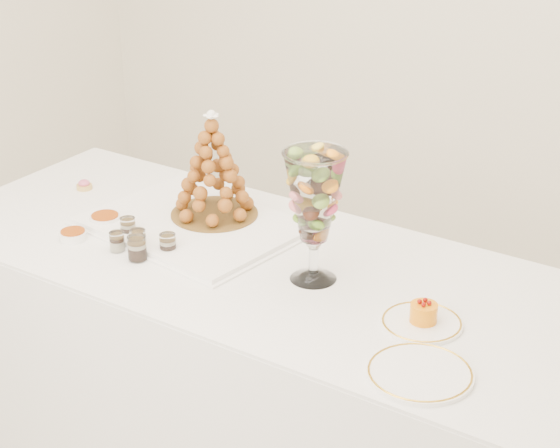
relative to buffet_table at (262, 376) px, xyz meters
The scene contains 15 objects.
buffet_table is the anchor object (origin of this frame).
lace_tray 0.54m from the buffet_table, 169.26° to the left, with size 0.65×0.49×0.02m, color white.
macaron_vase 0.70m from the buffet_table, ahead, with size 0.18×0.18×0.39m.
cake_plate 0.72m from the buffet_table, ahead, with size 0.22×0.22×0.01m, color white.
spare_plate 0.85m from the buffet_table, 22.14° to the right, with size 0.27×0.27×0.01m, color white.
pink_tart 0.95m from the buffet_table, behind, with size 0.06×0.06×0.04m.
verrine_a 0.64m from the buffet_table, 165.87° to the right, with size 0.05×0.05×0.07m, color white.
verrine_b 0.60m from the buffet_table, 155.43° to the right, with size 0.05×0.05×0.07m, color white.
verrine_c 0.54m from the buffet_table, 152.73° to the right, with size 0.05×0.05×0.07m, color white.
verrine_d 0.64m from the buffet_table, 153.33° to the right, with size 0.05×0.05×0.06m, color white.
verrine_e 0.59m from the buffet_table, 145.62° to the right, with size 0.06×0.06×0.08m, color white.
ramekin_back 0.72m from the buffet_table, behind, with size 0.10×0.10×0.03m, color white.
ramekin_front 0.75m from the buffet_table, 158.66° to the right, with size 0.09×0.09×0.03m, color white.
croquembouche 0.70m from the buffet_table, 153.94° to the left, with size 0.29×0.29×0.36m.
mousse_cake 0.74m from the buffet_table, ahead, with size 0.07×0.07×0.06m.
Camera 1 is at (1.56, -1.86, 2.15)m, focal length 60.00 mm.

